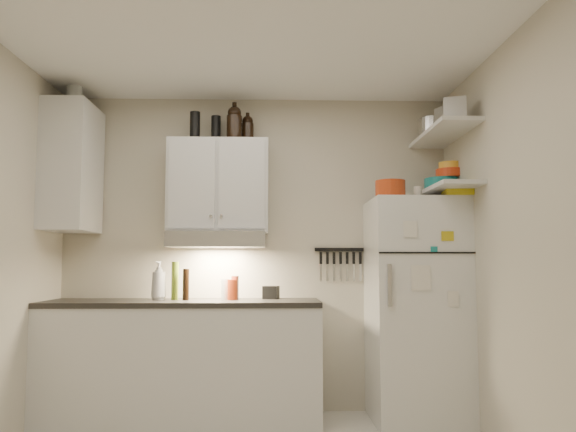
{
  "coord_description": "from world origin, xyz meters",
  "views": [
    {
      "loc": [
        0.13,
        -3.19,
        1.19
      ],
      "look_at": [
        0.25,
        0.9,
        1.55
      ],
      "focal_mm": 35.0,
      "sensor_mm": 36.0,
      "label": 1
    }
  ],
  "objects": [
    {
      "name": "countertop",
      "position": [
        -0.55,
        1.2,
        0.9
      ],
      "size": [
        2.1,
        0.62,
        0.04
      ],
      "primitive_type": "cube",
      "color": "black",
      "rests_on": "base_cabinet"
    },
    {
      "name": "plates",
      "position": [
        1.53,
        1.04,
        1.8
      ],
      "size": [
        0.27,
        0.27,
        0.05
      ],
      "primitive_type": "cylinder",
      "rotation": [
        0.0,
        0.0,
        -0.39
      ],
      "color": "#177E7E",
      "rests_on": "shelf_lo"
    },
    {
      "name": "right_wall",
      "position": [
        1.61,
        0.0,
        1.3
      ],
      "size": [
        0.02,
        3.0,
        2.6
      ],
      "primitive_type": "cube",
      "color": "beige",
      "rests_on": "ground"
    },
    {
      "name": "oil_bottle",
      "position": [
        -0.63,
        1.26,
        1.07
      ],
      "size": [
        0.07,
        0.07,
        0.3
      ],
      "primitive_type": "cylinder",
      "rotation": [
        0.0,
        0.0,
        -0.32
      ],
      "color": "#5A731C",
      "rests_on": "countertop"
    },
    {
      "name": "vinegar_bottle",
      "position": [
        -0.53,
        1.21,
        1.04
      ],
      "size": [
        0.05,
        0.05,
        0.24
      ],
      "primitive_type": "cylinder",
      "rotation": [
        0.0,
        0.0,
        -0.01
      ],
      "color": "black",
      "rests_on": "countertop"
    },
    {
      "name": "shelf_lo",
      "position": [
        1.45,
        1.02,
        1.76
      ],
      "size": [
        0.3,
        0.95,
        0.03
      ],
      "primitive_type": "cube",
      "color": "silver",
      "rests_on": "right_wall"
    },
    {
      "name": "fridge",
      "position": [
        1.25,
        1.16,
        0.85
      ],
      "size": [
        0.7,
        0.68,
        1.7
      ],
      "primitive_type": "cube",
      "color": "white",
      "rests_on": "floor"
    },
    {
      "name": "bowl_orange",
      "position": [
        1.55,
        1.2,
        1.92
      ],
      "size": [
        0.22,
        0.22,
        0.07
      ],
      "primitive_type": "cylinder",
      "color": "red",
      "rests_on": "bowl_teal"
    },
    {
      "name": "soap_bottle",
      "position": [
        -0.75,
        1.25,
        1.09
      ],
      "size": [
        0.16,
        0.16,
        0.34
      ],
      "primitive_type": "imported",
      "rotation": [
        0.0,
        0.0,
        -0.29
      ],
      "color": "silver",
      "rests_on": "countertop"
    },
    {
      "name": "thermos_b",
      "position": [
        -0.5,
        1.32,
        2.32
      ],
      "size": [
        0.09,
        0.09,
        0.24
      ],
      "primitive_type": "cylinder",
      "rotation": [
        0.0,
        0.0,
        0.11
      ],
      "color": "black",
      "rests_on": "upper_cabinet"
    },
    {
      "name": "red_jar",
      "position": [
        -0.18,
        1.23,
        1.0
      ],
      "size": [
        0.1,
        0.1,
        0.16
      ],
      "primitive_type": "cylinder",
      "rotation": [
        0.0,
        0.0,
        0.22
      ],
      "color": "#AE3714",
      "rests_on": "countertop"
    },
    {
      "name": "clear_bottle",
      "position": [
        -0.24,
        1.3,
        1.0
      ],
      "size": [
        0.07,
        0.07,
        0.16
      ],
      "primitive_type": "cylinder",
      "rotation": [
        0.0,
        0.0,
        -0.37
      ],
      "color": "silver",
      "rests_on": "countertop"
    },
    {
      "name": "side_jar",
      "position": [
        -1.43,
        1.18,
        2.53
      ],
      "size": [
        0.14,
        0.14,
        0.16
      ],
      "primitive_type": "cylinder",
      "rotation": [
        0.0,
        0.0,
        -0.22
      ],
      "color": "silver",
      "rests_on": "side_cabinet"
    },
    {
      "name": "base_cabinet",
      "position": [
        -0.55,
        1.2,
        0.44
      ],
      "size": [
        2.1,
        0.6,
        0.88
      ],
      "primitive_type": "cube",
      "color": "silver",
      "rests_on": "floor"
    },
    {
      "name": "ceiling",
      "position": [
        0.0,
        0.0,
        2.61
      ],
      "size": [
        3.2,
        3.0,
        0.02
      ],
      "primitive_type": "cube",
      "color": "white",
      "rests_on": "ground"
    },
    {
      "name": "spice_jar",
      "position": [
        1.27,
        1.12,
        1.75
      ],
      "size": [
        0.08,
        0.08,
        0.1
      ],
      "primitive_type": "cylinder",
      "rotation": [
        0.0,
        0.0,
        0.43
      ],
      "color": "silver",
      "rests_on": "fridge"
    },
    {
      "name": "dutch_oven",
      "position": [
        1.03,
        1.02,
        1.77
      ],
      "size": [
        0.26,
        0.26,
        0.13
      ],
      "primitive_type": "cylinder",
      "rotation": [
        0.0,
        0.0,
        -0.16
      ],
      "color": "#AE3714",
      "rests_on": "fridge"
    },
    {
      "name": "pepper_mill",
      "position": [
        -0.16,
        1.27,
        1.01
      ],
      "size": [
        0.08,
        0.08,
        0.19
      ],
      "primitive_type": "cylinder",
      "rotation": [
        0.0,
        0.0,
        -0.4
      ],
      "color": "#602B1C",
      "rests_on": "countertop"
    },
    {
      "name": "tin_a",
      "position": [
        1.52,
        1.02,
        2.31
      ],
      "size": [
        0.24,
        0.23,
        0.19
      ],
      "primitive_type": "cube",
      "rotation": [
        0.0,
        0.0,
        0.35
      ],
      "color": "#AAAAAD",
      "rests_on": "shelf_hi"
    },
    {
      "name": "caddy",
      "position": [
        0.13,
        1.35,
        0.97
      ],
      "size": [
        0.14,
        0.12,
        0.1
      ],
      "primitive_type": "cube",
      "rotation": [
        0.0,
        0.0,
        -0.3
      ],
      "color": "black",
      "rests_on": "countertop"
    },
    {
      "name": "tin_b",
      "position": [
        1.44,
        0.69,
        2.29
      ],
      "size": [
        0.2,
        0.2,
        0.16
      ],
      "primitive_type": "cube",
      "rotation": [
        0.0,
        0.0,
        -0.33
      ],
      "color": "#AAAAAD",
      "rests_on": "shelf_hi"
    },
    {
      "name": "bowl_teal",
      "position": [
        1.5,
        1.25,
        1.83
      ],
      "size": [
        0.28,
        0.28,
        0.11
      ],
      "primitive_type": "cylinder",
      "color": "#177E7E",
      "rests_on": "shelf_lo"
    },
    {
      "name": "side_cabinet",
      "position": [
        -1.44,
        1.2,
        1.95
      ],
      "size": [
        0.33,
        0.55,
        1.0
      ],
      "primitive_type": "cube",
      "color": "silver",
      "rests_on": "left_wall"
    },
    {
      "name": "upper_cabinet",
      "position": [
        -0.3,
        1.33,
        1.83
      ],
      "size": [
        0.8,
        0.33,
        0.75
      ],
      "primitive_type": "cube",
      "color": "silver",
      "rests_on": "back_wall"
    },
    {
      "name": "bowl_yellow",
      "position": [
        1.55,
        1.2,
        1.98
      ],
      "size": [
        0.17,
        0.17,
        0.06
      ],
      "primitive_type": "cylinder",
      "color": "#F8AD2B",
      "rests_on": "bowl_orange"
    },
    {
      "name": "growler_a",
      "position": [
        -0.18,
        1.31,
        2.35
      ],
      "size": [
        0.16,
        0.16,
        0.29
      ],
      "primitive_type": null,
      "rotation": [
        0.0,
        0.0,
        0.39
      ],
      "color": "black",
      "rests_on": "upper_cabinet"
    },
    {
      "name": "stock_pot",
      "position": [
        1.47,
        1.32,
        2.31
      ],
      "size": [
        0.31,
        0.31,
        0.18
      ],
      "primitive_type": "cylinder",
      "rotation": [
        0.0,
        0.0,
        0.23
      ],
      "color": "silver",
      "rests_on": "shelf_hi"
    },
    {
      "name": "range_hood",
      "position": [
        -0.3,
        1.27,
        1.39
      ],
      "size": [
        0.76,
        0.46,
        0.12
      ],
      "primitive_type": "cube",
      "color": "silver",
      "rests_on": "back_wall"
    },
    {
      "name": "growler_b",
      "position": [
        -0.07,
        1.41,
        2.32
      ],
      "size": [
        0.13,
        0.13,
        0.24
      ],
      "primitive_type": null,
      "rotation": [
        0.0,
        0.0,
        -0.3
      ],
      "color": "black",
      "rests_on": "upper_cabinet"
    },
    {
      "name": "shelf_hi",
      "position": [
        1.45,
        1.02,
        2.2
      ],
      "size": [
        0.3,
        0.95,
        0.03
      ],
      "primitive_type": "cube",
      "color": "silver",
      "rests_on": "right_wall"
    },
    {
      "name": "knife_strip",
      "position": [
        0.7,
        1.49,
        1.32
      ],
      "size": [
        0.42,
        0.02,
        0.03
      ],
      "primitive_type": "cube",
      "color": "black",
      "rests_on": "back_wall"
    },
    {
      "name": "book_stack",
      "position": [
        1.52,
        0.92,
        1.74
      ],
      "size": [
        0.23,
        0.27,
        0.08
      ],
      "primitive_type": "cube",
      "rotation": [
        0.0,
        0.0,
        -0.14
      ],
      "color": "gold",
      "rests_on": "fridge"
    },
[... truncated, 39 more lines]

